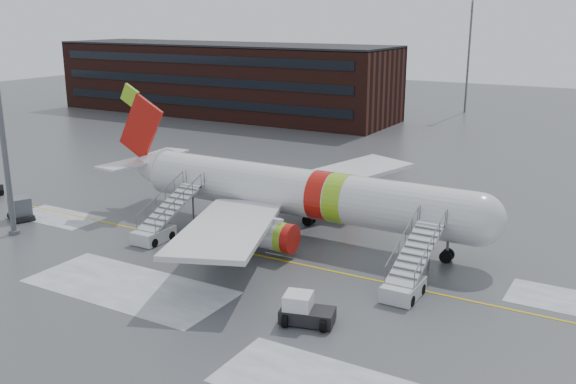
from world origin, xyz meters
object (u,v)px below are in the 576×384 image
Objects in this scene: airliner at (290,192)px; uld_container at (20,209)px; airstair_aft at (160,226)px; pushback_tug at (304,310)px; airstair_fwd at (408,277)px.

uld_container is (-21.84, -8.76, -2.51)m from airliner.
airstair_aft is 2.26× the size of pushback_tug.
airliner is 4.55× the size of airstair_fwd.
airliner is at bearing 38.92° from airstair_aft.
uld_container is (-34.18, -2.22, -0.15)m from airstair_fwd.
airstair_aft is at bearing 157.62° from pushback_tug.
airstair_aft is at bearing 9.18° from uld_container.
airstair_aft reaches higher than pushback_tug.
airstair_fwd is 2.26× the size of pushback_tug.
airstair_fwd is at bearing 61.70° from pushback_tug.
uld_container reaches higher than pushback_tug.
uld_container is (-30.47, 4.66, 0.14)m from pushback_tug.
airliner reaches higher than airstair_fwd.
pushback_tug is at bearing -22.38° from airstair_aft.
pushback_tug is (-3.71, -6.89, -0.29)m from airstair_fwd.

